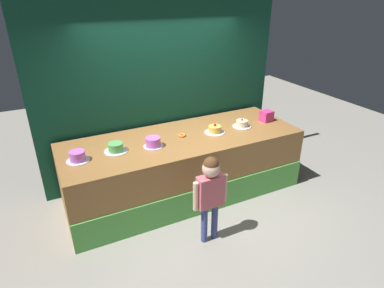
{
  "coord_description": "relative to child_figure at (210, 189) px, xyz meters",
  "views": [
    {
      "loc": [
        -1.81,
        -3.29,
        2.89
      ],
      "look_at": [
        0.02,
        0.37,
        0.93
      ],
      "focal_mm": 30.57,
      "sensor_mm": 36.0,
      "label": 1
    }
  ],
  "objects": [
    {
      "name": "curtain_backdrop",
      "position": [
        0.17,
        1.83,
        0.65
      ],
      "size": [
        3.9,
        0.08,
        2.81
      ],
      "primitive_type": "cube",
      "color": "#144C38",
      "rests_on": "ground_plane"
    },
    {
      "name": "cake_far_right",
      "position": [
        1.15,
        1.06,
        0.23
      ],
      "size": [
        0.29,
        0.29,
        0.13
      ],
      "color": "silver",
      "rests_on": "stage_platform"
    },
    {
      "name": "child_figure",
      "position": [
        0.0,
        0.0,
        0.0
      ],
      "size": [
        0.45,
        0.21,
        1.18
      ],
      "color": "#3F4C8C",
      "rests_on": "ground_plane"
    },
    {
      "name": "cake_right",
      "position": [
        0.66,
        1.05,
        0.23
      ],
      "size": [
        0.31,
        0.31,
        0.14
      ],
      "color": "silver",
      "rests_on": "stage_platform"
    },
    {
      "name": "ground_plane",
      "position": [
        0.17,
        0.49,
        -0.76
      ],
      "size": [
        12.0,
        12.0,
        0.0
      ],
      "primitive_type": "plane",
      "color": "gray"
    },
    {
      "name": "donut",
      "position": [
        0.17,
        1.14,
        0.19
      ],
      "size": [
        0.11,
        0.11,
        0.03
      ],
      "primitive_type": "torus",
      "color": "orange",
      "rests_on": "stage_platform"
    },
    {
      "name": "cake_left",
      "position": [
        -0.82,
        1.1,
        0.23
      ],
      "size": [
        0.31,
        0.31,
        0.12
      ],
      "color": "silver",
      "rests_on": "stage_platform"
    },
    {
      "name": "cake_center",
      "position": [
        -0.32,
        1.01,
        0.24
      ],
      "size": [
        0.27,
        0.27,
        0.17
      ],
      "color": "silver",
      "rests_on": "stage_platform"
    },
    {
      "name": "pink_box",
      "position": [
        1.65,
        1.09,
        0.26
      ],
      "size": [
        0.2,
        0.18,
        0.17
      ],
      "primitive_type": "cube",
      "rotation": [
        0.0,
        0.0,
        0.13
      ],
      "color": "#E3368B",
      "rests_on": "stage_platform"
    },
    {
      "name": "cake_far_left",
      "position": [
        -1.31,
        1.05,
        0.24
      ],
      "size": [
        0.29,
        0.29,
        0.13
      ],
      "color": "silver",
      "rests_on": "stage_platform"
    },
    {
      "name": "stage_platform",
      "position": [
        0.17,
        1.11,
        -0.29
      ],
      "size": [
        3.48,
        1.26,
        0.94
      ],
      "color": "#9E6B38",
      "rests_on": "ground_plane"
    }
  ]
}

